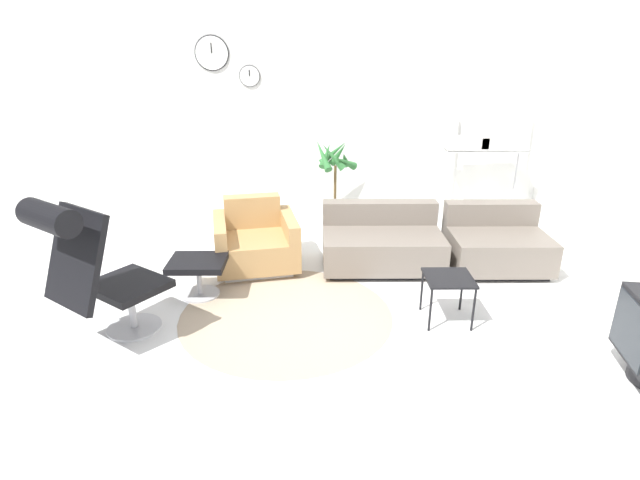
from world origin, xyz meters
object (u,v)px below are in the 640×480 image
armchair_red (256,243)px  couch_second (496,245)px  couch_low (381,244)px  side_table (449,282)px  lounge_chair (89,260)px  potted_plant (334,188)px  shelf_unit (483,145)px  ottoman (198,268)px

armchair_red → couch_second: 2.54m
couch_low → side_table: 1.23m
lounge_chair → couch_low: lounge_chair is taller
lounge_chair → potted_plant: (1.93, 2.88, -0.25)m
couch_second → shelf_unit: shelf_unit is taller
armchair_red → potted_plant: bearing=-133.9°
side_table → potted_plant: potted_plant is taller
lounge_chair → couch_low: (2.38, 1.50, -0.48)m
ottoman → couch_low: bearing=20.8°
couch_second → shelf_unit: size_ratio=0.61×
ottoman → potted_plant: 2.46m
armchair_red → side_table: 2.09m
shelf_unit → potted_plant: bearing=-175.6°
potted_plant → couch_low: bearing=-71.8°
lounge_chair → couch_second: bearing=57.8°
ottoman → shelf_unit: bearing=34.0°
ottoman → side_table: side_table is taller
potted_plant → shelf_unit: size_ratio=0.68×
ottoman → shelf_unit: 4.00m
ottoman → side_table: size_ratio=1.27×
couch_low → couch_second: bearing=178.4°
armchair_red → couch_low: (1.33, 0.01, -0.02)m
shelf_unit → couch_second: bearing=-99.8°
lounge_chair → side_table: bearing=42.6°
side_table → couch_second: bearing=54.8°
couch_low → armchair_red: bearing=0.7°
ottoman → potted_plant: potted_plant is taller
armchair_red → shelf_unit: (2.80, 1.53, 0.74)m
side_table → ottoman: bearing=167.8°
lounge_chair → couch_low: size_ratio=0.98×
lounge_chair → potted_plant: 3.47m
couch_low → side_table: (0.41, -1.15, 0.12)m
ottoman → armchair_red: 0.81m
armchair_red → couch_second: armchair_red is taller
couch_second → potted_plant: 2.19m
couch_second → potted_plant: potted_plant is taller
couch_second → potted_plant: bearing=-40.3°
lounge_chair → couch_second: lounge_chair is taller
lounge_chair → ottoman: (0.59, 0.82, -0.45)m
couch_low → shelf_unit: shelf_unit is taller
potted_plant → armchair_red: bearing=-122.4°
side_table → shelf_unit: shelf_unit is taller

